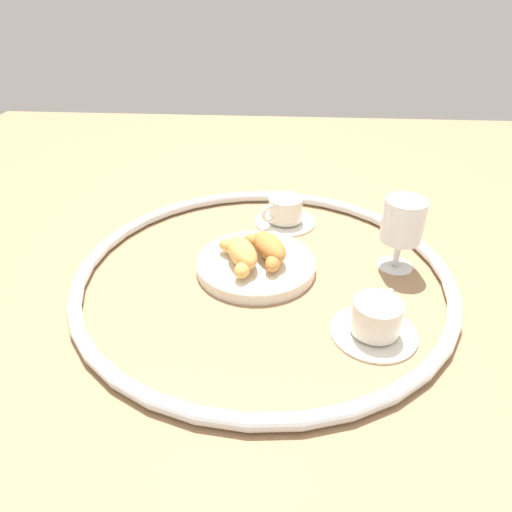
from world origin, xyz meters
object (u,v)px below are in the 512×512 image
object	(u,v)px
juice_glass_left	(403,224)
croissant_small	(241,253)
pastry_plate	(256,264)
croissant_large	(268,248)
coffee_cup_far	(285,212)
coffee_cup_near	(376,320)

from	to	relation	value
juice_glass_left	croissant_small	bearing A→B (deg)	98.41
pastry_plate	croissant_small	distance (m)	0.04
pastry_plate	croissant_small	size ratio (longest dim) A/B	1.81
croissant_large	croissant_small	size ratio (longest dim) A/B	0.98
croissant_small	coffee_cup_far	distance (m)	0.22
croissant_small	juice_glass_left	size ratio (longest dim) A/B	0.90
coffee_cup_near	croissant_small	bearing A→B (deg)	55.62
coffee_cup_near	juice_glass_left	size ratio (longest dim) A/B	0.97
croissant_small	coffee_cup_near	size ratio (longest dim) A/B	0.92
croissant_large	coffee_cup_far	bearing A→B (deg)	-8.96
pastry_plate	juice_glass_left	bearing A→B (deg)	-83.53
croissant_small	coffee_cup_far	world-z (taller)	croissant_small
coffee_cup_far	juice_glass_left	bearing A→B (deg)	-127.09
croissant_small	coffee_cup_far	bearing A→B (deg)	-20.82
coffee_cup_far	croissant_large	bearing A→B (deg)	171.04
pastry_plate	coffee_cup_near	xyz separation A→B (m)	(-0.17, -0.20, 0.01)
coffee_cup_near	coffee_cup_far	size ratio (longest dim) A/B	1.00
juice_glass_left	coffee_cup_far	bearing A→B (deg)	52.91
coffee_cup_near	juice_glass_left	distance (m)	0.22
juice_glass_left	croissant_large	bearing A→B (deg)	94.62
coffee_cup_far	juice_glass_left	world-z (taller)	juice_glass_left
pastry_plate	juice_glass_left	xyz separation A→B (m)	(0.03, -0.27, 0.08)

